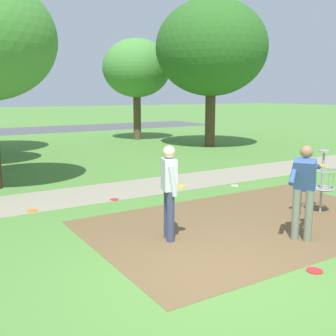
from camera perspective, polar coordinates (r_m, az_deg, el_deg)
ground_plane at (r=6.17m, az=6.73°, el=-14.57°), size 160.00×160.00×0.00m
dirt_tee_pad at (r=8.59m, az=11.54°, el=-7.40°), size 6.60×4.13×0.01m
disc_golf_basket at (r=9.51m, az=20.52°, el=-1.46°), size 0.98×0.58×1.39m
player_foreground_watching at (r=7.19m, az=0.18°, el=-2.71°), size 0.44×0.50×1.71m
player_throwing at (r=7.55m, az=18.54°, el=-2.48°), size 1.15×0.53×1.71m
frisbee_near_basket at (r=10.21m, az=-7.50°, el=-4.39°), size 0.21×0.21×0.02m
frisbee_mid_grass at (r=11.76m, az=9.33°, el=-2.46°), size 0.20×0.20×0.02m
frisbee_far_right at (r=9.67m, az=-18.48°, el=-5.68°), size 0.23×0.23×0.02m
frisbee_scattered_a at (r=6.59m, az=19.84°, el=-13.38°), size 0.24×0.24×0.02m
tree_near_right at (r=20.41m, az=6.10°, el=16.34°), size 5.36×5.36×7.03m
tree_mid_right at (r=23.49m, az=-4.43°, el=13.72°), size 3.80×3.80×5.62m
gravel_path at (r=10.82m, az=-11.92°, el=-3.72°), size 40.00×1.98×0.00m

